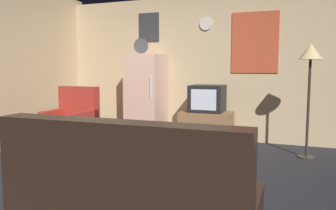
{
  "coord_description": "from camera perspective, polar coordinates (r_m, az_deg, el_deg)",
  "views": [
    {
      "loc": [
        1.65,
        -3.35,
        1.24
      ],
      "look_at": [
        0.03,
        0.9,
        0.75
      ],
      "focal_mm": 35.83,
      "sensor_mm": 36.0,
      "label": 1
    }
  ],
  "objects": [
    {
      "name": "crt_tv",
      "position": [
        5.56,
        6.71,
        1.11
      ],
      "size": [
        0.54,
        0.51,
        0.44
      ],
      "color": "black",
      "rests_on": "tv_stand"
    },
    {
      "name": "standing_lamp",
      "position": [
        4.99,
        23.07,
        7.02
      ],
      "size": [
        0.32,
        0.32,
        1.59
      ],
      "color": "#332D28",
      "rests_on": "ground_plane"
    },
    {
      "name": "tv_stand",
      "position": [
        5.63,
        6.52,
        -3.84
      ],
      "size": [
        0.84,
        0.53,
        0.54
      ],
      "color": "#8E6642",
      "rests_on": "ground_plane"
    },
    {
      "name": "wine_glass",
      "position": [
        3.97,
        -7.72,
        -4.55
      ],
      "size": [
        0.05,
        0.05,
        0.15
      ],
      "primitive_type": "cylinder",
      "color": "silver",
      "rests_on": "coffee_table"
    },
    {
      "name": "remote_control",
      "position": [
        3.99,
        -8.7,
        -5.46
      ],
      "size": [
        0.16,
        0.09,
        0.02
      ],
      "primitive_type": "cube",
      "rotation": [
        0.0,
        0.0,
        0.35
      ],
      "color": "black",
      "rests_on": "coffee_table"
    },
    {
      "name": "armchair",
      "position": [
        5.47,
        -16.04,
        -3.58
      ],
      "size": [
        0.68,
        0.68,
        0.96
      ],
      "color": "#A52D23",
      "rests_on": "ground_plane"
    },
    {
      "name": "couch",
      "position": [
        2.46,
        -5.99,
        -16.08
      ],
      "size": [
        1.7,
        0.8,
        0.92
      ],
      "color": "black",
      "rests_on": "ground_plane"
    },
    {
      "name": "mug_ceramic_white",
      "position": [
        3.91,
        -6.17,
        -5.16
      ],
      "size": [
        0.08,
        0.08,
        0.09
      ],
      "primitive_type": "cylinder",
      "color": "silver",
      "rests_on": "coffee_table"
    },
    {
      "name": "mug_ceramic_tan",
      "position": [
        4.16,
        -7.76,
        -4.49
      ],
      "size": [
        0.08,
        0.08,
        0.09
      ],
      "primitive_type": "cylinder",
      "color": "tan",
      "rests_on": "coffee_table"
    },
    {
      "name": "book_stack",
      "position": [
        5.44,
        13.64,
        -6.69
      ],
      "size": [
        0.22,
        0.18,
        0.1
      ],
      "color": "tan",
      "rests_on": "ground_plane"
    },
    {
      "name": "coffee_table",
      "position": [
        4.06,
        -6.76,
        -8.51
      ],
      "size": [
        0.72,
        0.72,
        0.43
      ],
      "color": "#8E6642",
      "rests_on": "ground_plane"
    },
    {
      "name": "ground_plane",
      "position": [
        3.94,
        -5.25,
        -12.24
      ],
      "size": [
        12.0,
        12.0,
        0.0
      ],
      "primitive_type": "plane",
      "color": "#232328"
    },
    {
      "name": "fridge",
      "position": [
        6.0,
        -3.79,
        1.5
      ],
      "size": [
        0.6,
        0.62,
        1.77
      ],
      "color": "beige",
      "rests_on": "ground_plane"
    },
    {
      "name": "wall_with_art",
      "position": [
        6.03,
        5.04,
        6.32
      ],
      "size": [
        5.2,
        0.12,
        2.51
      ],
      "color": "#D1B284",
      "rests_on": "ground_plane"
    }
  ]
}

